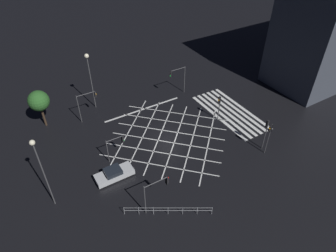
% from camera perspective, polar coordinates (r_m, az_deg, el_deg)
% --- Properties ---
extents(ground_plane, '(200.00, 200.00, 0.00)m').
position_cam_1_polar(ground_plane, '(39.43, -0.00, -1.99)').
color(ground_plane, black).
extents(road_markings, '(18.07, 22.10, 0.01)m').
position_cam_1_polar(road_markings, '(42.35, 6.59, 1.02)').
color(road_markings, silver).
rests_on(road_markings, ground_plane).
extents(traffic_light_sw_cross, '(0.36, 0.39, 4.48)m').
position_cam_1_polar(traffic_light_sw_cross, '(36.91, 18.71, -1.32)').
color(traffic_light_sw_cross, '#424244').
rests_on(traffic_light_sw_cross, ground_plane).
extents(traffic_light_se_cross, '(0.36, 2.75, 4.56)m').
position_cam_1_polar(traffic_light_se_cross, '(45.99, 1.79, 9.58)').
color(traffic_light_se_cross, '#424244').
rests_on(traffic_light_se_cross, ground_plane).
extents(traffic_light_median_north, '(0.36, 2.25, 3.28)m').
position_cam_1_polar(traffic_light_median_north, '(35.35, -9.76, -3.23)').
color(traffic_light_median_north, '#424244').
rests_on(traffic_light_median_north, ground_plane).
extents(traffic_light_sw_main, '(0.39, 0.36, 4.36)m').
position_cam_1_polar(traffic_light_sw_main, '(37.62, 18.20, -0.50)').
color(traffic_light_sw_main, '#424244').
rests_on(traffic_light_sw_main, ground_plane).
extents(traffic_light_median_south, '(0.36, 0.39, 3.92)m').
position_cam_1_polar(traffic_light_median_south, '(41.14, 9.71, 4.23)').
color(traffic_light_median_south, '#424244').
rests_on(traffic_light_median_south, ground_plane).
extents(traffic_light_ne_cross, '(0.36, 2.77, 4.35)m').
position_cam_1_polar(traffic_light_ne_cross, '(41.96, -15.06, 4.80)').
color(traffic_light_ne_cross, '#424244').
rests_on(traffic_light_ne_cross, ground_plane).
extents(traffic_light_nw_cross, '(0.36, 2.74, 4.04)m').
position_cam_1_polar(traffic_light_nw_cross, '(29.48, -2.04, -11.71)').
color(traffic_light_nw_cross, '#424244').
rests_on(traffic_light_nw_cross, ground_plane).
extents(street_lamp_east, '(0.52, 0.52, 8.72)m').
position_cam_1_polar(street_lamp_east, '(29.80, -23.31, -6.26)').
color(street_lamp_east, '#424244').
rests_on(street_lamp_east, ground_plane).
extents(street_lamp_west, '(0.62, 0.62, 8.54)m').
position_cam_1_polar(street_lamp_west, '(42.74, -14.88, 10.74)').
color(street_lamp_west, '#424244').
rests_on(street_lamp_west, ground_plane).
extents(street_tree_near, '(2.73, 2.73, 5.38)m').
position_cam_1_polar(street_tree_near, '(42.43, -23.42, 4.39)').
color(street_tree_near, '#38281C').
rests_on(street_tree_near, ground_plane).
extents(waiting_car, '(1.74, 4.34, 1.33)m').
position_cam_1_polar(waiting_car, '(34.39, -10.23, -8.94)').
color(waiting_car, '#B7BABC').
rests_on(waiting_car, ground_plane).
extents(pedestrian_railing, '(4.56, 7.53, 1.05)m').
position_cam_1_polar(pedestrian_railing, '(30.76, -0.00, -15.70)').
color(pedestrian_railing, '#9EA0A5').
rests_on(pedestrian_railing, ground_plane).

